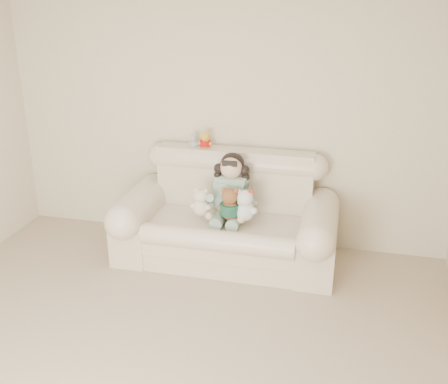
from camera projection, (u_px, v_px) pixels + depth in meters
wall_back at (225, 118)px, 5.23m from camera, size 4.50×0.00×4.50m
sofa at (226, 211)px, 5.04m from camera, size 2.10×0.95×1.03m
seated_child at (231, 186)px, 5.02m from camera, size 0.46×0.54×0.65m
brown_teddy at (230, 201)px, 4.83m from camera, size 0.29×0.27×0.37m
white_cat at (245, 202)px, 4.82m from camera, size 0.28×0.26×0.37m
cream_teddy at (201, 199)px, 4.93m from camera, size 0.25×0.22×0.32m
yellow_mini_bear at (205, 139)px, 5.20m from camera, size 0.15×0.13×0.21m
grey_mini_plush at (194, 140)px, 5.24m from camera, size 0.11×0.08×0.16m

